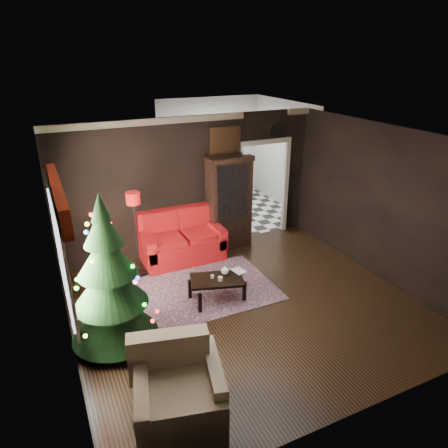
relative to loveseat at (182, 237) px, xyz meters
name	(u,v)px	position (x,y,z in m)	size (l,w,h in m)	color
floor	(247,306)	(0.40, -2.05, -0.50)	(5.50, 5.50, 0.00)	black
ceiling	(251,139)	(0.40, -2.05, 2.30)	(5.50, 5.50, 0.00)	white
wall_back	(191,185)	(0.40, 0.45, 0.90)	(5.50, 5.50, 0.00)	black
wall_front	(363,318)	(0.40, -4.55, 0.90)	(5.50, 5.50, 0.00)	black
wall_left	(60,266)	(-2.35, -2.05, 0.90)	(5.50, 5.50, 0.00)	black
wall_right	(383,204)	(3.15, -2.05, 0.90)	(5.50, 5.50, 0.00)	black
doorway	(262,190)	(2.10, 0.45, 0.55)	(1.10, 0.10, 2.10)	#EEE2C9
left_window	(61,256)	(-2.31, -1.85, 0.95)	(0.05, 1.60, 1.40)	white
valance	(58,196)	(-2.23, -1.85, 1.77)	(0.12, 2.10, 0.35)	maroon
kitchen_floor	(232,212)	(2.10, 1.95, -0.50)	(3.00, 3.00, 0.00)	white
kitchen_window	(210,138)	(2.10, 3.40, 1.20)	(0.70, 0.06, 0.70)	white
rug	(203,290)	(-0.07, -1.28, -0.49)	(2.47, 1.80, 0.01)	#472B41
loveseat	(182,237)	(0.00, 0.00, 0.00)	(1.70, 0.90, 1.00)	maroon
curio_cabinet	(229,204)	(1.15, 0.22, 0.45)	(0.90, 0.45, 1.90)	black
floor_lamp	(136,235)	(-0.96, -0.24, 0.33)	(0.28, 0.28, 1.64)	black
christmas_tree	(109,279)	(-1.76, -2.03, 0.55)	(1.23, 1.23, 2.36)	black
armchair	(180,390)	(-1.37, -3.76, -0.04)	(1.00, 1.00, 1.02)	#ADA38A
coffee_table	(217,289)	(0.03, -1.66, -0.29)	(0.89, 0.53, 0.40)	black
teapot	(225,271)	(0.21, -1.59, -0.02)	(0.15, 0.15, 0.14)	white
cup_a	(212,276)	(-0.03, -1.60, -0.06)	(0.06, 0.06, 0.05)	silver
cup_b	(220,279)	(0.05, -1.74, -0.05)	(0.08, 0.08, 0.07)	silver
book	(235,267)	(0.38, -1.61, 0.04)	(0.18, 0.02, 0.25)	#8A6D59
wall_clock	(276,130)	(2.35, 0.40, 1.88)	(0.32, 0.32, 0.06)	white
painting	(225,141)	(1.15, 0.41, 1.75)	(0.62, 0.05, 0.52)	#A98046
kitchen_counter	(214,183)	(2.10, 3.15, -0.05)	(1.80, 0.60, 0.90)	white
kitchen_table	(227,204)	(1.80, 1.65, -0.12)	(0.70, 0.70, 0.75)	brown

